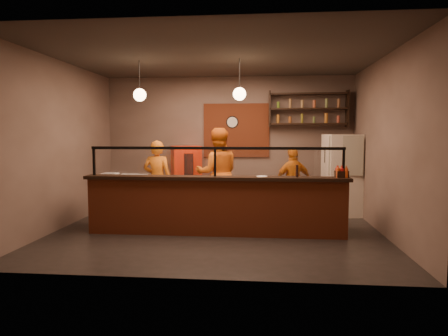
# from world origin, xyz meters

# --- Properties ---
(floor) EXTENTS (6.00, 6.00, 0.00)m
(floor) POSITION_xyz_m (0.00, 0.00, 0.00)
(floor) COLOR black
(floor) RESTS_ON ground
(ceiling) EXTENTS (6.00, 6.00, 0.00)m
(ceiling) POSITION_xyz_m (0.00, 0.00, 3.20)
(ceiling) COLOR #3A322C
(ceiling) RESTS_ON wall_back
(wall_back) EXTENTS (6.00, 0.00, 6.00)m
(wall_back) POSITION_xyz_m (0.00, 2.50, 1.60)
(wall_back) COLOR #735E55
(wall_back) RESTS_ON floor
(wall_left) EXTENTS (0.00, 5.00, 5.00)m
(wall_left) POSITION_xyz_m (-3.00, 0.00, 1.60)
(wall_left) COLOR #735E55
(wall_left) RESTS_ON floor
(wall_right) EXTENTS (0.00, 5.00, 5.00)m
(wall_right) POSITION_xyz_m (3.00, 0.00, 1.60)
(wall_right) COLOR #735E55
(wall_right) RESTS_ON floor
(wall_front) EXTENTS (6.00, 0.00, 6.00)m
(wall_front) POSITION_xyz_m (0.00, -2.50, 1.60)
(wall_front) COLOR #735E55
(wall_front) RESTS_ON floor
(brick_patch) EXTENTS (1.60, 0.04, 1.30)m
(brick_patch) POSITION_xyz_m (0.20, 2.47, 1.90)
(brick_patch) COLOR #963F20
(brick_patch) RESTS_ON wall_back
(service_counter) EXTENTS (4.60, 0.25, 1.00)m
(service_counter) POSITION_xyz_m (0.00, -0.30, 0.50)
(service_counter) COLOR #963F20
(service_counter) RESTS_ON floor
(counter_ledge) EXTENTS (4.70, 0.37, 0.06)m
(counter_ledge) POSITION_xyz_m (0.00, -0.30, 1.03)
(counter_ledge) COLOR black
(counter_ledge) RESTS_ON service_counter
(worktop_cabinet) EXTENTS (4.60, 0.75, 0.85)m
(worktop_cabinet) POSITION_xyz_m (0.00, 0.20, 0.42)
(worktop_cabinet) COLOR gray
(worktop_cabinet) RESTS_ON floor
(worktop) EXTENTS (4.60, 0.75, 0.05)m
(worktop) POSITION_xyz_m (0.00, 0.20, 0.88)
(worktop) COLOR beige
(worktop) RESTS_ON worktop_cabinet
(sneeze_guard) EXTENTS (4.50, 0.05, 0.52)m
(sneeze_guard) POSITION_xyz_m (0.00, -0.30, 1.37)
(sneeze_guard) COLOR white
(sneeze_guard) RESTS_ON counter_ledge
(wall_shelving) EXTENTS (1.84, 0.28, 0.85)m
(wall_shelving) POSITION_xyz_m (1.90, 2.32, 2.40)
(wall_shelving) COLOR black
(wall_shelving) RESTS_ON wall_back
(wall_clock) EXTENTS (0.30, 0.04, 0.30)m
(wall_clock) POSITION_xyz_m (0.10, 2.46, 2.10)
(wall_clock) COLOR black
(wall_clock) RESTS_ON wall_back
(pendant_left) EXTENTS (0.24, 0.24, 0.77)m
(pendant_left) POSITION_xyz_m (-1.50, 0.20, 2.55)
(pendant_left) COLOR black
(pendant_left) RESTS_ON ceiling
(pendant_right) EXTENTS (0.24, 0.24, 0.77)m
(pendant_right) POSITION_xyz_m (0.40, 0.20, 2.55)
(pendant_right) COLOR black
(pendant_right) RESTS_ON ceiling
(cook_left) EXTENTS (0.63, 0.43, 1.68)m
(cook_left) POSITION_xyz_m (-1.39, 0.98, 0.84)
(cook_left) COLOR #CB6613
(cook_left) RESTS_ON floor
(cook_mid) EXTENTS (1.07, 0.91, 1.94)m
(cook_mid) POSITION_xyz_m (-0.12, 1.17, 0.97)
(cook_mid) COLOR #C95D13
(cook_mid) RESTS_ON floor
(cook_right) EXTENTS (0.97, 0.68, 1.52)m
(cook_right) POSITION_xyz_m (1.51, 1.48, 0.76)
(cook_right) COLOR #C86712
(cook_right) RESTS_ON floor
(fridge) EXTENTS (0.85, 0.81, 1.80)m
(fridge) POSITION_xyz_m (2.60, 1.72, 0.90)
(fridge) COLOR beige
(fridge) RESTS_ON floor
(red_cooler) EXTENTS (0.82, 0.79, 1.53)m
(red_cooler) POSITION_xyz_m (-0.99, 2.15, 0.76)
(red_cooler) COLOR red
(red_cooler) RESTS_ON floor
(pizza_dough) EXTENTS (0.56, 0.56, 0.01)m
(pizza_dough) POSITION_xyz_m (-0.10, 0.10, 0.91)
(pizza_dough) COLOR beige
(pizza_dough) RESTS_ON worktop
(prep_tub_a) EXTENTS (0.32, 0.29, 0.14)m
(prep_tub_a) POSITION_xyz_m (-1.52, 0.10, 0.97)
(prep_tub_a) COLOR silver
(prep_tub_a) RESTS_ON worktop
(prep_tub_b) EXTENTS (0.29, 0.24, 0.14)m
(prep_tub_b) POSITION_xyz_m (-2.15, 0.28, 0.97)
(prep_tub_b) COLOR silver
(prep_tub_b) RESTS_ON worktop
(prep_tub_c) EXTENTS (0.28, 0.23, 0.13)m
(prep_tub_c) POSITION_xyz_m (-1.77, 0.16, 0.97)
(prep_tub_c) COLOR white
(prep_tub_c) RESTS_ON worktop
(rolling_pin) EXTENTS (0.34, 0.21, 0.06)m
(rolling_pin) POSITION_xyz_m (-1.40, 0.17, 0.93)
(rolling_pin) COLOR gold
(rolling_pin) RESTS_ON worktop
(condiment_caddy) EXTENTS (0.23, 0.20, 0.11)m
(condiment_caddy) POSITION_xyz_m (2.20, -0.26, 1.12)
(condiment_caddy) COLOR black
(condiment_caddy) RESTS_ON counter_ledge
(pepper_mill) EXTENTS (0.06, 0.06, 0.21)m
(pepper_mill) POSITION_xyz_m (1.43, -0.28, 1.17)
(pepper_mill) COLOR black
(pepper_mill) RESTS_ON counter_ledge
(small_plate) EXTENTS (0.22, 0.22, 0.01)m
(small_plate) POSITION_xyz_m (0.83, -0.30, 1.07)
(small_plate) COLOR white
(small_plate) RESTS_ON counter_ledge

